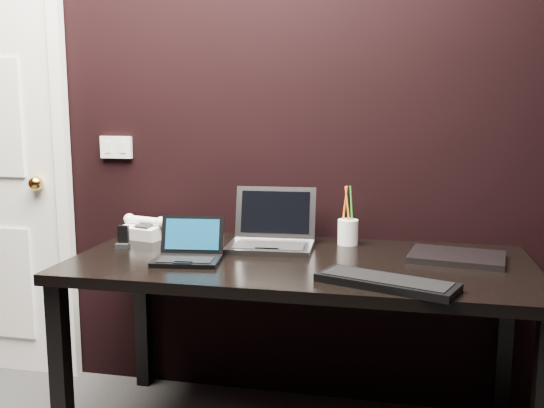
% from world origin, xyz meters
% --- Properties ---
extents(wall_back, '(4.00, 0.00, 4.00)m').
position_xyz_m(wall_back, '(0.00, 1.80, 1.30)').
color(wall_back, black).
rests_on(wall_back, ground).
extents(wall_switch, '(0.15, 0.02, 0.10)m').
position_xyz_m(wall_switch, '(-0.62, 1.79, 1.12)').
color(wall_switch, silver).
rests_on(wall_switch, wall_back).
extents(desk, '(1.70, 0.80, 0.74)m').
position_xyz_m(desk, '(0.30, 1.40, 0.66)').
color(desk, black).
rests_on(desk, ground).
extents(netbook, '(0.26, 0.24, 0.15)m').
position_xyz_m(netbook, '(-0.10, 1.29, 0.77)').
color(netbook, black).
rests_on(netbook, desk).
extents(silver_laptop, '(0.35, 0.32, 0.23)m').
position_xyz_m(silver_laptop, '(0.16, 1.56, 0.78)').
color(silver_laptop, gray).
rests_on(silver_laptop, desk).
extents(ext_keyboard, '(0.47, 0.30, 0.03)m').
position_xyz_m(ext_keyboard, '(0.63, 1.12, 0.75)').
color(ext_keyboard, black).
rests_on(ext_keyboard, desk).
extents(closed_laptop, '(0.37, 0.29, 0.02)m').
position_xyz_m(closed_laptop, '(0.87, 1.51, 0.75)').
color(closed_laptop, gray).
rests_on(closed_laptop, desk).
extents(desk_phone, '(0.23, 0.21, 0.11)m').
position_xyz_m(desk_phone, '(-0.42, 1.63, 0.78)').
color(desk_phone, white).
rests_on(desk_phone, desk).
extents(mobile_phone, '(0.06, 0.05, 0.09)m').
position_xyz_m(mobile_phone, '(-0.43, 1.44, 0.77)').
color(mobile_phone, black).
rests_on(mobile_phone, desk).
extents(pen_cup, '(0.10, 0.10, 0.25)m').
position_xyz_m(pen_cup, '(0.45, 1.68, 0.80)').
color(pen_cup, white).
rests_on(pen_cup, desk).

